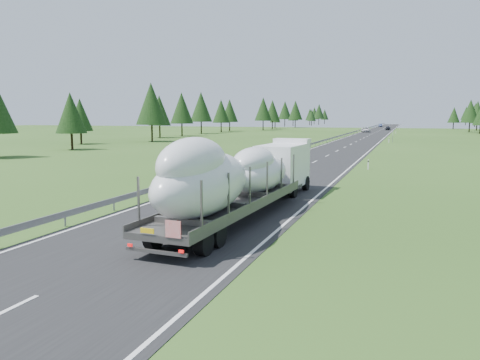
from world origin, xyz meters
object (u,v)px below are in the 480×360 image
(distant_car_blue, at_px, (380,125))
(distant_car_dark, at_px, (388,128))
(highway_sign, at_px, (393,134))
(boat_truck, at_px, (243,174))
(distant_van, at_px, (366,130))

(distant_car_blue, bearing_deg, distant_car_dark, -88.59)
(highway_sign, height_order, boat_truck, boat_truck)
(highway_sign, bearing_deg, boat_truck, -93.89)
(boat_truck, distance_m, distant_car_blue, 215.61)
(distant_van, bearing_deg, distant_car_blue, 83.84)
(boat_truck, relative_size, distant_van, 3.36)
(highway_sign, xyz_separation_m, distant_car_blue, (-10.19, 140.54, -1.03))
(distant_van, distance_m, distant_car_dark, 25.89)
(boat_truck, bearing_deg, distant_car_dark, 89.77)
(distant_van, bearing_deg, boat_truck, -93.73)
(distant_car_dark, bearing_deg, distant_car_blue, 95.06)
(distant_car_dark, xyz_separation_m, distant_car_blue, (-5.73, 53.91, 0.03))
(highway_sign, distance_m, distant_van, 62.32)
(boat_truck, relative_size, distant_car_blue, 4.22)
(highway_sign, distance_m, distant_car_blue, 140.91)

